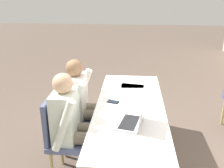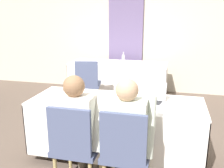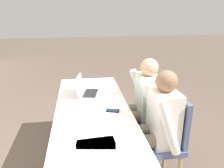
{
  "view_description": "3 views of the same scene",
  "coord_description": "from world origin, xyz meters",
  "views": [
    {
      "loc": [
        2.42,
        0.02,
        1.94
      ],
      "look_at": [
        0.0,
        -0.19,
        1.0
      ],
      "focal_mm": 40.0,
      "sensor_mm": 36.0,
      "label": 1
    },
    {
      "loc": [
        0.61,
        -2.67,
        1.71
      ],
      "look_at": [
        0.0,
        -0.19,
        1.0
      ],
      "focal_mm": 40.0,
      "sensor_mm": 36.0,
      "label": 2
    },
    {
      "loc": [
        -1.98,
        0.11,
        1.7
      ],
      "look_at": [
        0.0,
        -0.19,
        1.0
      ],
      "focal_mm": 35.0,
      "sensor_mm": 36.0,
      "label": 3
    }
  ],
  "objects": [
    {
      "name": "conference_table_far",
      "position": [
        -0.48,
        2.31,
        0.57
      ],
      "size": [
        2.0,
        0.73,
        0.75
      ],
      "color": "white",
      "rests_on": "ground_plane"
    },
    {
      "name": "chair_near_left",
      "position": [
        -0.24,
        -0.67,
        0.52
      ],
      "size": [
        0.44,
        0.44,
        0.93
      ],
      "rotation": [
        0.0,
        0.0,
        3.14
      ],
      "color": "tan",
      "rests_on": "ground_plane"
    },
    {
      "name": "person_white_shirt",
      "position": [
        0.24,
        -0.57,
        0.68
      ],
      "size": [
        0.5,
        0.52,
        1.19
      ],
      "rotation": [
        0.0,
        0.0,
        3.14
      ],
      "color": "#665B4C",
      "rests_on": "ground_plane"
    },
    {
      "name": "ground_plane",
      "position": [
        0.0,
        0.0,
        0.0
      ],
      "size": [
        24.0,
        24.0,
        0.0
      ],
      "primitive_type": "plane",
      "color": "brown"
    },
    {
      "name": "chair_far_spare",
      "position": [
        -0.88,
        1.52,
        0.52
      ],
      "size": [
        0.52,
        0.52,
        0.93
      ],
      "rotation": [
        0.0,
        0.0,
        3.34
      ],
      "color": "tan",
      "rests_on": "ground_plane"
    },
    {
      "name": "curtain_panel",
      "position": [
        -0.46,
        2.94,
        1.33
      ],
      "size": [
        0.77,
        0.04,
        2.65
      ],
      "color": "slate",
      "rests_on": "ground_plane"
    },
    {
      "name": "person_checkered_shirt",
      "position": [
        -0.24,
        -0.57,
        0.68
      ],
      "size": [
        0.5,
        0.52,
        1.19
      ],
      "rotation": [
        0.0,
        0.0,
        3.14
      ],
      "color": "#665B4C",
      "rests_on": "ground_plane"
    },
    {
      "name": "paper_beside_laptop",
      "position": [
        0.63,
        -0.13,
        0.75
      ],
      "size": [
        0.31,
        0.35,
        0.0
      ],
      "rotation": [
        0.0,
        0.0,
        0.38
      ],
      "color": "white",
      "rests_on": "conference_table_near"
    },
    {
      "name": "cell_phone",
      "position": [
        -0.09,
        -0.19,
        0.76
      ],
      "size": [
        0.1,
        0.14,
        0.01
      ],
      "rotation": [
        0.0,
        0.0,
        -0.29
      ],
      "color": "black",
      "rests_on": "conference_table_near"
    },
    {
      "name": "conference_table_near",
      "position": [
        0.0,
        0.0,
        0.57
      ],
      "size": [
        2.0,
        0.73,
        0.75
      ],
      "color": "white",
      "rests_on": "ground_plane"
    },
    {
      "name": "paper_left_edge",
      "position": [
        -0.57,
        0.01,
        0.75
      ],
      "size": [
        0.25,
        0.33,
        0.0
      ],
      "rotation": [
        0.0,
        0.0,
        -0.16
      ],
      "color": "white",
      "rests_on": "conference_table_near"
    },
    {
      "name": "laptop",
      "position": [
        0.39,
        0.04,
        0.79
      ],
      "size": [
        0.37,
        0.31,
        0.22
      ],
      "rotation": [
        0.0,
        0.0,
        -0.22
      ],
      "color": "#B7B7BC",
      "rests_on": "conference_table_near"
    },
    {
      "name": "water_bottle",
      "position": [
        -0.37,
        2.29,
        0.85
      ],
      "size": [
        0.06,
        0.06,
        0.23
      ],
      "color": "#B7B7C1",
      "rests_on": "conference_table_far"
    },
    {
      "name": "chair_near_right",
      "position": [
        0.24,
        -0.67,
        0.52
      ],
      "size": [
        0.44,
        0.44,
        0.93
      ],
      "rotation": [
        0.0,
        0.0,
        3.14
      ],
      "color": "tan",
      "rests_on": "ground_plane"
    },
    {
      "name": "wall_back",
      "position": [
        0.0,
        3.0,
        1.35
      ],
      "size": [
        12.0,
        0.06,
        2.7
      ],
      "color": "beige",
      "rests_on": "ground_plane"
    },
    {
      "name": "paper_centre_table",
      "position": [
        -0.63,
        0.02,
        0.75
      ],
      "size": [
        0.23,
        0.31,
        0.0
      ],
      "rotation": [
        0.0,
        0.0,
        0.07
      ],
      "color": "white",
      "rests_on": "conference_table_near"
    }
  ]
}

